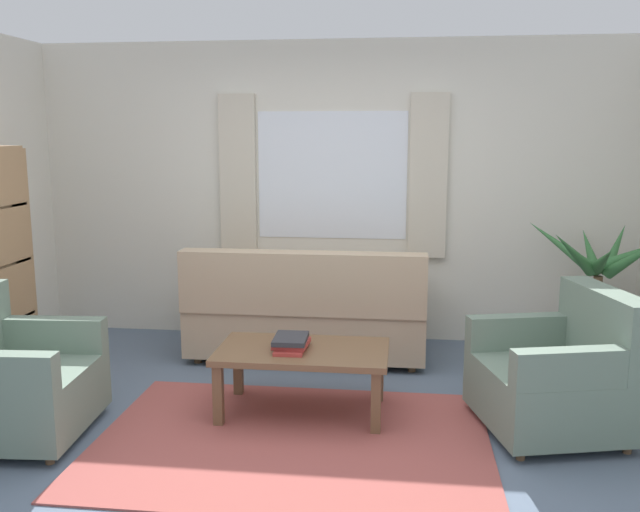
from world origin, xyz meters
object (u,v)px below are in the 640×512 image
at_px(armchair_left, 8,380).
at_px(book_stack_on_table, 291,343).
at_px(coffee_table, 302,357).
at_px(potted_plant, 597,302).
at_px(couch, 307,314).
at_px(armchair_right, 561,375).

xyz_separation_m(armchair_left, book_stack_on_table, (1.63, 0.53, 0.13)).
relative_size(coffee_table, potted_plant, 0.96).
xyz_separation_m(armchair_left, potted_plant, (3.86, 1.82, 0.14)).
xyz_separation_m(couch, armchair_left, (-1.57, -1.68, -0.01)).
bearing_deg(potted_plant, couch, -176.41).
height_order(armchair_left, armchair_right, same).
height_order(couch, coffee_table, couch).
bearing_deg(potted_plant, coffee_table, -149.58).
xyz_separation_m(armchair_right, potted_plant, (0.56, 1.34, 0.14)).
relative_size(armchair_left, coffee_table, 0.81).
height_order(coffee_table, book_stack_on_table, book_stack_on_table).
bearing_deg(potted_plant, book_stack_on_table, -149.99).
xyz_separation_m(armchair_left, coffee_table, (1.70, 0.55, 0.03)).
bearing_deg(armchair_left, book_stack_on_table, -75.90).
bearing_deg(book_stack_on_table, couch, 93.03).
bearing_deg(book_stack_on_table, potted_plant, 30.01).
distance_m(coffee_table, book_stack_on_table, 0.12).
xyz_separation_m(armchair_right, book_stack_on_table, (-1.67, 0.05, 0.13)).
bearing_deg(armchair_right, armchair_left, -95.98).
bearing_deg(book_stack_on_table, coffee_table, 15.87).
bearing_deg(coffee_table, armchair_left, -162.03).
height_order(armchair_right, coffee_table, armchair_right).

